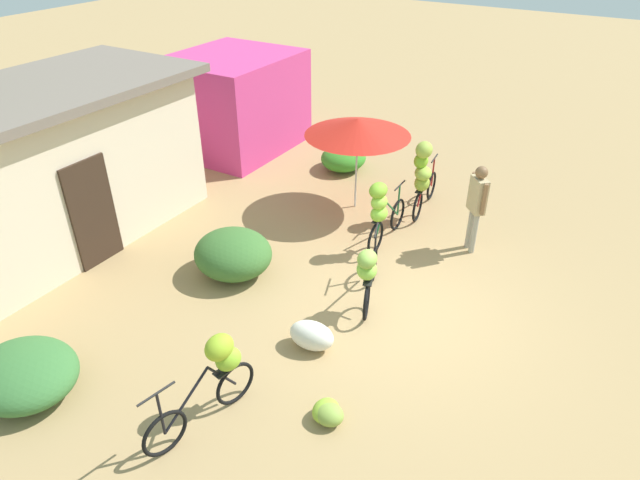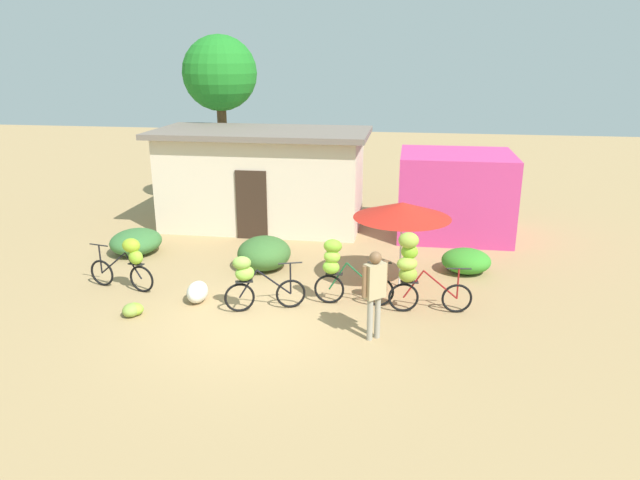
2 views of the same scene
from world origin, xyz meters
name	(u,v)px [view 1 (image 1 of 2)]	position (x,y,z in m)	size (l,w,h in m)	color
ground_plane	(399,309)	(0.00, 0.00, 0.00)	(60.00, 60.00, 0.00)	#A58557
building_low	(38,171)	(-1.50, 6.68, 1.50)	(6.41, 3.14, 2.97)	beige
shop_pink	(234,102)	(4.25, 6.71, 1.21)	(3.20, 2.80, 2.42)	#CC397E
hedge_bush_front_left	(24,374)	(-4.26, 3.62, 0.32)	(1.33, 1.50, 0.64)	#386D34
hedge_bush_front_right	(233,254)	(-0.57, 2.98, 0.41)	(1.32, 1.41, 0.81)	#38662C
hedge_bush_mid	(343,158)	(4.39, 3.48, 0.29)	(1.19, 1.09, 0.59)	#368A27
market_umbrella	(358,127)	(2.80, 2.31, 1.82)	(2.19, 2.19, 2.00)	beige
bicycle_leftmost	(215,372)	(-3.21, 1.13, 0.74)	(1.69, 0.51, 1.25)	black
bicycle_near_pile	(368,271)	(-0.20, 0.50, 0.71)	(1.62, 0.65, 1.20)	black
bicycle_center_loaded	(382,210)	(1.54, 1.11, 0.84)	(1.71, 0.40, 1.44)	black
bicycle_by_shop	(423,173)	(3.08, 0.92, 1.01)	(1.73, 0.47, 1.73)	black
banana_pile_on_ground	(327,412)	(-2.58, -0.13, 0.13)	(0.42, 0.45, 0.27)	#829F3E
produce_sack	(312,335)	(-1.51, 0.77, 0.22)	(0.70, 0.44, 0.44)	silver
person_vendor	(477,200)	(2.38, -0.40, 1.07)	(0.45, 0.42, 1.74)	gray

